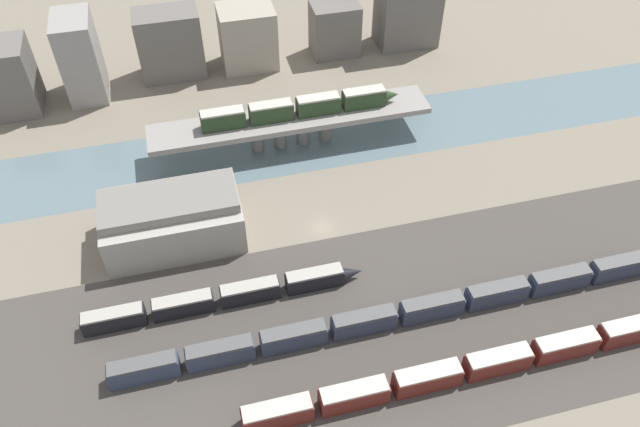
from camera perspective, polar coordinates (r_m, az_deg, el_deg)
ground_plane at (r=118.13m, az=0.11°, el=-1.31°), size 400.00×400.00×0.00m
railbed_yard at (r=103.80m, az=3.46°, el=-10.71°), size 280.00×42.00×0.01m
river_water at (r=136.67m, az=-2.60°, el=6.39°), size 320.00×19.76×0.01m
bridge at (r=133.03m, az=-2.68°, el=8.36°), size 59.56×9.15×7.29m
train_on_bridge at (r=131.37m, az=-1.85°, el=9.66°), size 42.27×3.02×3.98m
train_yard_near at (r=102.46m, az=16.53°, el=-12.72°), size 82.97×2.95×4.02m
train_yard_mid at (r=104.12m, az=7.75°, el=-9.04°), size 96.03×2.72×4.04m
train_yard_far at (r=106.66m, az=-8.77°, el=-7.56°), size 47.33×2.64×3.61m
warehouse_building at (r=116.26m, az=-13.35°, el=-0.44°), size 24.72×14.50×10.14m
city_block_far_left at (r=158.54m, az=-26.50°, el=11.06°), size 10.39×11.49×16.20m
city_block_left at (r=156.45m, az=-21.06°, el=13.20°), size 8.35×12.60×19.52m
city_block_center at (r=158.68m, az=-13.55°, el=14.83°), size 15.11×9.21×16.43m
city_block_right at (r=159.69m, az=-6.63°, el=15.73°), size 13.33×10.70×15.08m
city_block_far_right at (r=163.92m, az=1.35°, el=16.50°), size 11.79×8.28×13.32m
city_block_tall at (r=167.72m, az=8.11°, el=18.61°), size 15.27×10.04×22.75m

